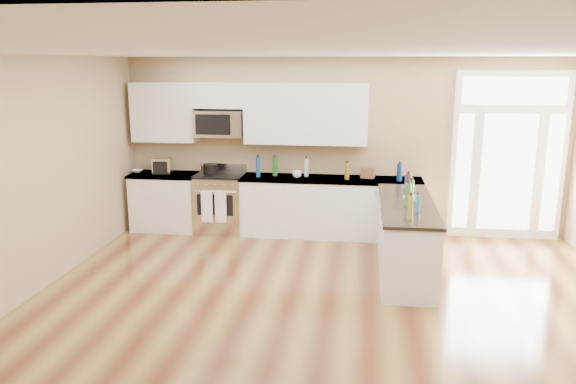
# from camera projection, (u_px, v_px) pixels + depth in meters

# --- Properties ---
(ground) EXTENTS (8.00, 8.00, 0.00)m
(ground) POSITION_uv_depth(u_px,v_px,m) (322.00, 349.00, 5.44)
(ground) COLOR #582D18
(room_shell) EXTENTS (8.00, 8.00, 8.00)m
(room_shell) POSITION_uv_depth(u_px,v_px,m) (324.00, 176.00, 5.05)
(room_shell) COLOR tan
(room_shell) RESTS_ON ground
(back_cabinet_left) EXTENTS (1.10, 0.66, 0.94)m
(back_cabinet_left) POSITION_uv_depth(u_px,v_px,m) (166.00, 203.00, 9.28)
(back_cabinet_left) COLOR white
(back_cabinet_left) RESTS_ON ground
(back_cabinet_right) EXTENTS (2.85, 0.66, 0.94)m
(back_cabinet_right) POSITION_uv_depth(u_px,v_px,m) (330.00, 209.00, 8.92)
(back_cabinet_right) COLOR white
(back_cabinet_right) RESTS_ON ground
(peninsula_cabinet) EXTENTS (0.69, 2.32, 0.94)m
(peninsula_cabinet) POSITION_uv_depth(u_px,v_px,m) (405.00, 240.00, 7.38)
(peninsula_cabinet) COLOR white
(peninsula_cabinet) RESTS_ON ground
(upper_cabinet_left) EXTENTS (1.04, 0.33, 0.95)m
(upper_cabinet_left) POSITION_uv_depth(u_px,v_px,m) (164.00, 112.00, 9.09)
(upper_cabinet_left) COLOR white
(upper_cabinet_left) RESTS_ON room_shell
(upper_cabinet_right) EXTENTS (1.94, 0.33, 0.95)m
(upper_cabinet_right) POSITION_uv_depth(u_px,v_px,m) (306.00, 114.00, 8.78)
(upper_cabinet_right) COLOR white
(upper_cabinet_right) RESTS_ON room_shell
(upper_cabinet_short) EXTENTS (0.82, 0.33, 0.40)m
(upper_cabinet_short) POSITION_uv_depth(u_px,v_px,m) (220.00, 95.00, 8.90)
(upper_cabinet_short) COLOR white
(upper_cabinet_short) RESTS_ON room_shell
(microwave) EXTENTS (0.78, 0.41, 0.42)m
(microwave) POSITION_uv_depth(u_px,v_px,m) (220.00, 123.00, 8.96)
(microwave) COLOR silver
(microwave) RESTS_ON room_shell
(entry_door) EXTENTS (1.70, 0.10, 2.60)m
(entry_door) POSITION_uv_depth(u_px,v_px,m) (508.00, 156.00, 8.63)
(entry_door) COLOR white
(entry_door) RESTS_ON ground
(kitchen_range) EXTENTS (0.78, 0.69, 1.08)m
(kitchen_range) POSITION_uv_depth(u_px,v_px,m) (220.00, 203.00, 9.15)
(kitchen_range) COLOR silver
(kitchen_range) RESTS_ON ground
(stockpot) EXTENTS (0.24, 0.24, 0.18)m
(stockpot) POSITION_uv_depth(u_px,v_px,m) (211.00, 169.00, 9.03)
(stockpot) COLOR black
(stockpot) RESTS_ON kitchen_range
(toaster_oven) EXTENTS (0.31, 0.26, 0.25)m
(toaster_oven) POSITION_uv_depth(u_px,v_px,m) (163.00, 166.00, 9.14)
(toaster_oven) COLOR silver
(toaster_oven) RESTS_ON back_cabinet_left
(cardboard_box) EXTENTS (0.23, 0.19, 0.17)m
(cardboard_box) POSITION_uv_depth(u_px,v_px,m) (368.00, 172.00, 8.81)
(cardboard_box) COLOR brown
(cardboard_box) RESTS_ON back_cabinet_right
(bowl_left) EXTENTS (0.21, 0.21, 0.04)m
(bowl_left) POSITION_uv_depth(u_px,v_px,m) (137.00, 171.00, 9.26)
(bowl_left) COLOR white
(bowl_left) RESTS_ON back_cabinet_left
(bowl_peninsula) EXTENTS (0.24, 0.24, 0.06)m
(bowl_peninsula) POSITION_uv_depth(u_px,v_px,m) (410.00, 199.00, 7.32)
(bowl_peninsula) COLOR white
(bowl_peninsula) RESTS_ON peninsula_cabinet
(cup_counter) EXTENTS (0.18, 0.18, 0.11)m
(cup_counter) POSITION_uv_depth(u_px,v_px,m) (297.00, 174.00, 8.83)
(cup_counter) COLOR white
(cup_counter) RESTS_ON back_cabinet_right
(counter_bottles) EXTENTS (2.37, 2.44, 0.32)m
(counter_bottles) POSITION_uv_depth(u_px,v_px,m) (359.00, 179.00, 8.02)
(counter_bottles) COLOR #19591E
(counter_bottles) RESTS_ON back_cabinet_right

